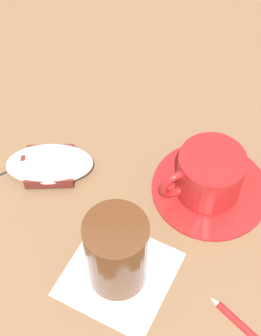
% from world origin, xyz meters
% --- Properties ---
extents(ground_plane, '(3.00, 3.00, 0.00)m').
position_xyz_m(ground_plane, '(0.00, 0.00, 0.00)').
color(ground_plane, brown).
extents(saucer, '(0.16, 0.16, 0.01)m').
position_xyz_m(saucer, '(-0.06, 0.12, 0.00)').
color(saucer, maroon).
rests_on(saucer, ground).
extents(coffee_cup, '(0.09, 0.11, 0.06)m').
position_xyz_m(coffee_cup, '(-0.06, 0.11, 0.04)').
color(coffee_cup, maroon).
rests_on(coffee_cup, saucer).
extents(computer_mouse, '(0.06, 0.12, 0.04)m').
position_xyz_m(computer_mouse, '(-0.10, -0.10, 0.02)').
color(computer_mouse, silver).
rests_on(computer_mouse, ground).
extents(napkin_under_glass, '(0.17, 0.17, 0.00)m').
position_xyz_m(napkin_under_glass, '(0.06, -0.01, 0.00)').
color(napkin_under_glass, white).
rests_on(napkin_under_glass, ground).
extents(drinking_glass, '(0.07, 0.07, 0.11)m').
position_xyz_m(drinking_glass, '(0.06, -0.01, 0.06)').
color(drinking_glass, '#4C2814').
rests_on(drinking_glass, napkin_under_glass).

